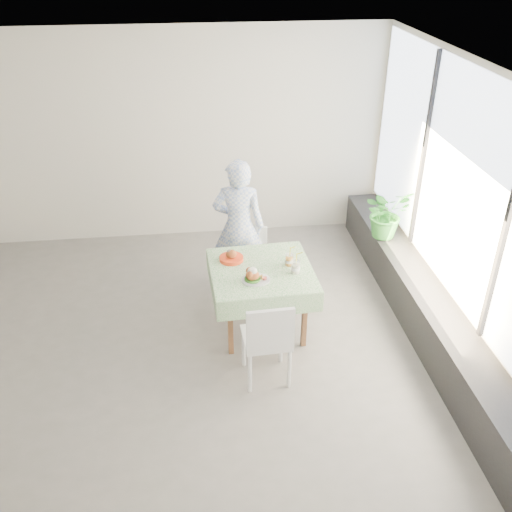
{
  "coord_description": "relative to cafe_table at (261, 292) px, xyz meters",
  "views": [
    {
      "loc": [
        0.42,
        -4.77,
        3.82
      ],
      "look_at": [
        1.02,
        0.23,
        0.87
      ],
      "focal_mm": 40.0,
      "sensor_mm": 36.0,
      "label": 1
    }
  ],
  "objects": [
    {
      "name": "juice_cup_lemonade",
      "position": [
        0.33,
        -0.12,
        0.35
      ],
      "size": [
        0.1,
        0.1,
        0.28
      ],
      "color": "white",
      "rests_on": "cafe_table"
    },
    {
      "name": "main_dish",
      "position": [
        -0.1,
        -0.21,
        0.33
      ],
      "size": [
        0.29,
        0.29,
        0.15
      ],
      "color": "white",
      "rests_on": "cafe_table"
    },
    {
      "name": "juice_cup_orange",
      "position": [
        0.3,
        0.04,
        0.34
      ],
      "size": [
        0.09,
        0.09,
        0.26
      ],
      "color": "white",
      "rests_on": "cafe_table"
    },
    {
      "name": "cafe_table",
      "position": [
        0.0,
        0.0,
        0.0
      ],
      "size": [
        1.09,
        1.09,
        0.74
      ],
      "color": "brown",
      "rests_on": "ground"
    },
    {
      "name": "chair_far",
      "position": [
        -0.05,
        0.73,
        -0.22
      ],
      "size": [
        0.46,
        0.46,
        0.79
      ],
      "color": "white",
      "rests_on": "ground"
    },
    {
      "name": "potted_plant",
      "position": [
        1.65,
        0.99,
        0.35
      ],
      "size": [
        0.67,
        0.62,
        0.62
      ],
      "primitive_type": "imported",
      "rotation": [
        0.0,
        0.0,
        0.29
      ],
      "color": "#28782C",
      "rests_on": "window_ledge"
    },
    {
      "name": "second_dish",
      "position": [
        -0.29,
        0.21,
        0.32
      ],
      "size": [
        0.25,
        0.25,
        0.12
      ],
      "color": "red",
      "rests_on": "cafe_table"
    },
    {
      "name": "window_ledge",
      "position": [
        1.73,
        -0.18,
        -0.21
      ],
      "size": [
        0.4,
        4.8,
        0.5
      ],
      "primitive_type": "cube",
      "color": "black",
      "rests_on": "ground"
    },
    {
      "name": "wall_front",
      "position": [
        -1.07,
        -2.68,
        0.94
      ],
      "size": [
        6.0,
        0.02,
        2.8
      ],
      "primitive_type": "cube",
      "color": "beige",
      "rests_on": "ground"
    },
    {
      "name": "chair_near",
      "position": [
        -0.05,
        -0.8,
        -0.18
      ],
      "size": [
        0.46,
        0.46,
        0.92
      ],
      "color": "white",
      "rests_on": "ground"
    },
    {
      "name": "wall_back",
      "position": [
        -1.07,
        2.32,
        0.94
      ],
      "size": [
        6.0,
        0.02,
        2.8
      ],
      "primitive_type": "cube",
      "color": "beige",
      "rests_on": "ground"
    },
    {
      "name": "wall_right",
      "position": [
        1.93,
        -0.18,
        0.94
      ],
      "size": [
        0.02,
        5.0,
        2.8
      ],
      "primitive_type": "cube",
      "color": "beige",
      "rests_on": "ground"
    },
    {
      "name": "ceiling",
      "position": [
        -1.07,
        -0.18,
        2.34
      ],
      "size": [
        6.0,
        6.0,
        0.0
      ],
      "primitive_type": "plane",
      "rotation": [
        3.14,
        0.0,
        0.0
      ],
      "color": "white",
      "rests_on": "ground"
    },
    {
      "name": "diner",
      "position": [
        -0.15,
        0.84,
        0.35
      ],
      "size": [
        0.65,
        0.49,
        1.63
      ],
      "primitive_type": "imported",
      "rotation": [
        0.0,
        0.0,
        2.96
      ],
      "color": "#8EA8E4",
      "rests_on": "ground"
    },
    {
      "name": "floor",
      "position": [
        -1.07,
        -0.18,
        -0.46
      ],
      "size": [
        6.0,
        6.0,
        0.0
      ],
      "primitive_type": "plane",
      "color": "#5F5D5A",
      "rests_on": "ground"
    },
    {
      "name": "window_pane",
      "position": [
        1.9,
        -0.18,
        1.19
      ],
      "size": [
        0.01,
        4.8,
        2.18
      ],
      "primitive_type": "cube",
      "color": "#D1E0F9",
      "rests_on": "ground"
    }
  ]
}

